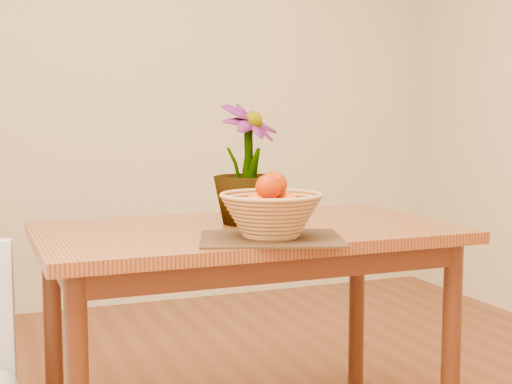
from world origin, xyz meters
name	(u,v)px	position (x,y,z in m)	size (l,w,h in m)	color
wall_back	(128,78)	(0.00, 2.25, 1.35)	(4.00, 0.02, 2.70)	beige
table	(247,252)	(0.00, 0.30, 0.66)	(1.40, 0.80, 0.75)	brown
placemat	(271,238)	(-0.02, 0.03, 0.75)	(0.43, 0.32, 0.01)	#3B2315
wicker_basket	(271,217)	(-0.02, 0.03, 0.82)	(0.32, 0.32, 0.13)	#AF7949
orange_pile	(271,197)	(-0.02, 0.03, 0.88)	(0.20, 0.20, 0.15)	#FF6104
potted_plant	(247,164)	(0.03, 0.36, 0.96)	(0.24, 0.24, 0.42)	#164614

